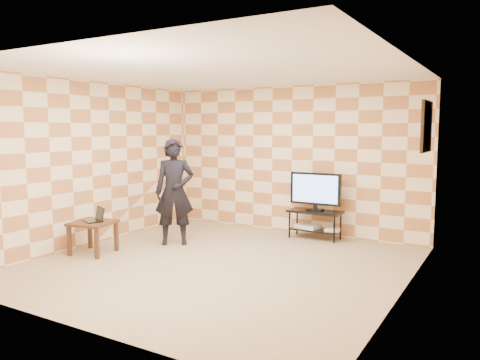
% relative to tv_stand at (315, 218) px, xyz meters
% --- Properties ---
extents(floor, '(5.00, 5.00, 0.00)m').
position_rel_tv_stand_xyz_m(floor, '(-0.60, -2.17, -0.36)').
color(floor, tan).
rests_on(floor, ground).
extents(wall_back, '(5.00, 0.02, 2.70)m').
position_rel_tv_stand_xyz_m(wall_back, '(-0.60, 0.33, 0.99)').
color(wall_back, '#F6E1BA').
rests_on(wall_back, ground).
extents(wall_front, '(5.00, 0.02, 2.70)m').
position_rel_tv_stand_xyz_m(wall_front, '(-0.60, -4.67, 0.99)').
color(wall_front, '#F6E1BA').
rests_on(wall_front, ground).
extents(wall_left, '(0.02, 5.00, 2.70)m').
position_rel_tv_stand_xyz_m(wall_left, '(-3.10, -2.17, 0.99)').
color(wall_left, '#F6E1BA').
rests_on(wall_left, ground).
extents(wall_right, '(0.02, 5.00, 2.70)m').
position_rel_tv_stand_xyz_m(wall_right, '(1.90, -2.17, 0.99)').
color(wall_right, '#F6E1BA').
rests_on(wall_right, ground).
extents(ceiling, '(5.00, 5.00, 0.02)m').
position_rel_tv_stand_xyz_m(ceiling, '(-0.60, -2.17, 2.34)').
color(ceiling, white).
rests_on(ceiling, wall_back).
extents(wall_art, '(0.04, 0.72, 0.72)m').
position_rel_tv_stand_xyz_m(wall_art, '(1.87, -0.62, 1.59)').
color(wall_art, black).
rests_on(wall_art, wall_right).
extents(tv_stand, '(0.93, 0.42, 0.50)m').
position_rel_tv_stand_xyz_m(tv_stand, '(0.00, 0.00, 0.00)').
color(tv_stand, black).
rests_on(tv_stand, floor).
extents(tv, '(0.91, 0.18, 0.66)m').
position_rel_tv_stand_xyz_m(tv, '(-0.00, -0.00, 0.50)').
color(tv, black).
rests_on(tv, tv_stand).
extents(dvd_player, '(0.45, 0.36, 0.07)m').
position_rel_tv_stand_xyz_m(dvd_player, '(-0.13, -0.01, -0.16)').
color(dvd_player, silver).
rests_on(dvd_player, tv_stand).
extents(game_console, '(0.26, 0.21, 0.05)m').
position_rel_tv_stand_xyz_m(game_console, '(0.33, -0.03, -0.17)').
color(game_console, silver).
rests_on(game_console, tv_stand).
extents(side_table, '(0.69, 0.69, 0.50)m').
position_rel_tv_stand_xyz_m(side_table, '(-2.59, -2.66, 0.05)').
color(side_table, '#3E2311').
rests_on(side_table, floor).
extents(laptop, '(0.40, 0.37, 0.22)m').
position_rel_tv_stand_xyz_m(laptop, '(-2.58, -2.61, 0.18)').
color(laptop, black).
rests_on(laptop, side_table).
extents(person, '(0.77, 0.72, 1.76)m').
position_rel_tv_stand_xyz_m(person, '(-1.88, -1.54, 0.51)').
color(person, black).
rests_on(person, floor).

